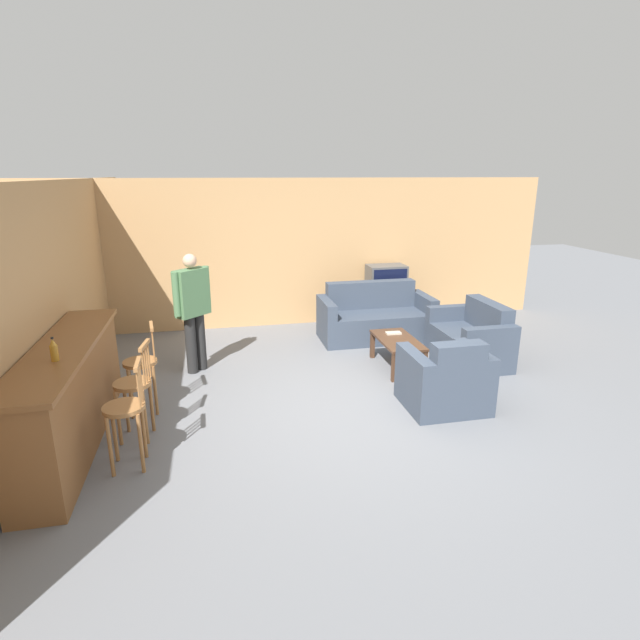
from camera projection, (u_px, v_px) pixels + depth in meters
name	position (u px, v px, depth m)	size (l,w,h in m)	color
ground_plane	(347.00, 410.00, 5.85)	(24.00, 24.00, 0.00)	slate
wall_back	(295.00, 253.00, 8.91)	(9.40, 0.08, 2.60)	tan
wall_left	(62.00, 291.00, 6.07)	(0.08, 8.65, 2.60)	tan
bar_counter	(70.00, 395.00, 5.01)	(0.55, 2.73, 1.06)	brown
bar_chair_near	(126.00, 414.00, 4.59)	(0.39, 0.39, 1.04)	#996638
bar_chair_mid	(135.00, 390.00, 5.10)	(0.43, 0.43, 1.04)	#996638
bar_chair_far	(142.00, 368.00, 5.68)	(0.43, 0.43, 1.04)	#996638
couch_far	(375.00, 319.00, 8.35)	(1.85, 0.87, 0.92)	#384251
armchair_near	(445.00, 381.00, 5.84)	(0.92, 0.83, 0.89)	#384251
loveseat_right	(471.00, 339.00, 7.34)	(0.80, 1.32, 0.88)	#384251
coffee_table	(397.00, 344.00, 7.04)	(0.51, 1.00, 0.43)	#472D1E
tv_unit	(385.00, 309.00, 9.20)	(1.09, 0.46, 0.54)	black
tv	(386.00, 280.00, 9.04)	(0.68, 0.44, 0.54)	#4C4C4C
bottle	(54.00, 350.00, 4.44)	(0.07, 0.07, 0.22)	#B27A23
book_on_table	(393.00, 333.00, 7.24)	(0.22, 0.12, 0.02)	#B7AD99
person_by_window	(193.00, 307.00, 6.78)	(0.48, 0.47, 1.65)	black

